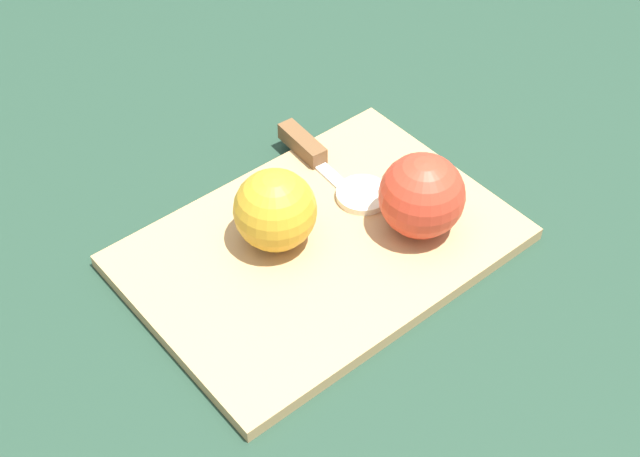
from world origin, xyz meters
name	(u,v)px	position (x,y,z in m)	size (l,w,h in m)	color
ground_plane	(320,252)	(0.00, 0.00, 0.00)	(4.00, 4.00, 0.00)	#1E3828
cutting_board	(320,247)	(0.00, 0.00, 0.01)	(0.39, 0.29, 0.01)	tan
apple_half_left	(275,210)	(-0.03, 0.03, 0.06)	(0.08, 0.08, 0.08)	gold
apple_half_right	(422,196)	(0.10, -0.04, 0.06)	(0.09, 0.09, 0.09)	red
knife	(307,149)	(0.07, 0.12, 0.02)	(0.02, 0.16, 0.02)	silver
apple_slice	(363,195)	(0.08, 0.03, 0.02)	(0.06, 0.06, 0.01)	beige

